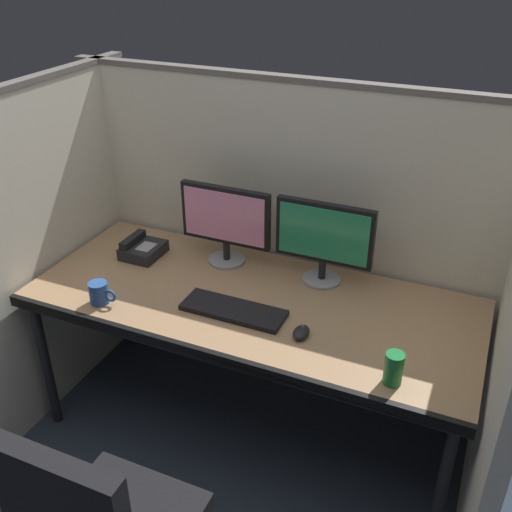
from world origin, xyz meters
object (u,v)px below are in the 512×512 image
(monitor_left, at_px, (226,220))
(monitor_right, at_px, (324,238))
(coffee_mug, at_px, (99,293))
(soda_can, at_px, (394,369))
(desk_phone, at_px, (142,249))
(desk, at_px, (250,310))
(keyboard_main, at_px, (233,310))
(computer_mouse, at_px, (301,332))

(monitor_left, distance_m, monitor_right, 0.46)
(coffee_mug, relative_size, soda_can, 1.03)
(soda_can, height_order, desk_phone, soda_can)
(monitor_left, height_order, soda_can, monitor_left)
(desk, height_order, desk_phone, desk_phone)
(monitor_left, relative_size, keyboard_main, 1.00)
(desk, distance_m, desk_phone, 0.65)
(monitor_left, height_order, keyboard_main, monitor_left)
(soda_can, xyz_separation_m, desk_phone, (-1.29, 0.42, -0.03))
(desk_phone, bearing_deg, monitor_left, 14.98)
(desk_phone, bearing_deg, soda_can, -18.14)
(monitor_right, height_order, coffee_mug, monitor_right)
(monitor_left, relative_size, coffee_mug, 3.41)
(monitor_right, bearing_deg, computer_mouse, -82.57)
(monitor_left, height_order, desk_phone, monitor_left)
(keyboard_main, distance_m, computer_mouse, 0.31)
(coffee_mug, bearing_deg, desk_phone, 98.73)
(keyboard_main, relative_size, coffee_mug, 3.41)
(monitor_left, distance_m, keyboard_main, 0.47)
(computer_mouse, distance_m, desk_phone, 0.96)
(coffee_mug, distance_m, soda_can, 1.22)
(desk, relative_size, monitor_left, 4.42)
(desk, relative_size, soda_can, 15.57)
(keyboard_main, bearing_deg, monitor_right, 56.29)
(monitor_right, relative_size, coffee_mug, 3.41)
(computer_mouse, relative_size, soda_can, 0.79)
(coffee_mug, bearing_deg, computer_mouse, 7.88)
(keyboard_main, xyz_separation_m, soda_can, (0.68, -0.16, 0.05))
(computer_mouse, bearing_deg, coffee_mug, -172.12)
(soda_can, bearing_deg, desk_phone, 161.86)
(monitor_right, relative_size, keyboard_main, 1.00)
(monitor_right, bearing_deg, desk_phone, -172.07)
(computer_mouse, height_order, desk_phone, desk_phone)
(keyboard_main, distance_m, soda_can, 0.70)
(monitor_left, xyz_separation_m, soda_can, (0.89, -0.53, -0.15))
(desk, bearing_deg, desk_phone, 166.80)
(computer_mouse, relative_size, desk_phone, 0.51)
(desk, height_order, monitor_left, monitor_left)
(monitor_left, relative_size, computer_mouse, 4.48)
(monitor_left, bearing_deg, monitor_right, 1.69)
(monitor_right, bearing_deg, soda_can, -51.49)
(monitor_left, bearing_deg, coffee_mug, -122.47)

